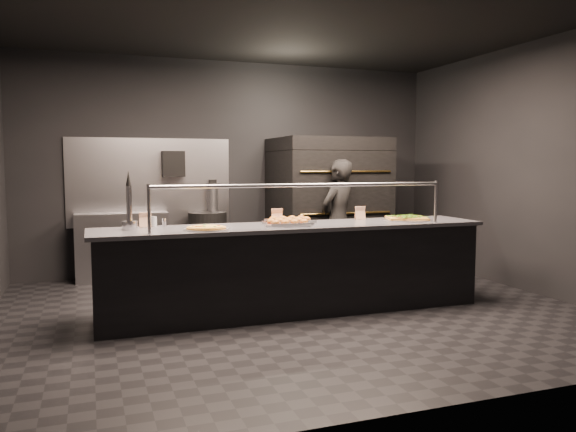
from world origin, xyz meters
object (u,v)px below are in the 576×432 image
object	(u,v)px
slider_tray_a	(287,223)
pizza_oven	(328,205)
square_pizza	(407,218)
fire_extinguisher	(213,199)
service_counter	(295,268)
towel_dispenser	(173,164)
prep_shelf	(123,246)
trash_bin	(208,244)
round_pizza	(206,228)
beer_tap	(129,213)
worker	(338,221)
slider_tray_b	(290,221)

from	to	relation	value
slider_tray_a	pizza_oven	bearing A→B (deg)	56.40
square_pizza	fire_extinguisher	bearing A→B (deg)	125.71
service_counter	towel_dispenser	distance (m)	2.78
service_counter	slider_tray_a	distance (m)	0.50
pizza_oven	prep_shelf	bearing A→B (deg)	171.46
prep_shelf	fire_extinguisher	size ratio (longest dim) A/B	2.38
towel_dispenser	slider_tray_a	bearing A→B (deg)	-71.90
fire_extinguisher	trash_bin	size ratio (longest dim) A/B	0.57
towel_dispenser	round_pizza	distance (m)	2.61
slider_tray_a	square_pizza	size ratio (longest dim) A/B	0.97
slider_tray_a	trash_bin	world-z (taller)	slider_tray_a
prep_shelf	beer_tap	size ratio (longest dim) A/B	2.12
towel_dispenser	square_pizza	distance (m)	3.32
pizza_oven	square_pizza	xyz separation A→B (m)	(0.15, -1.87, -0.03)
round_pizza	trash_bin	distance (m)	2.47
fire_extinguisher	worker	size ratio (longest dim) A/B	0.31
pizza_oven	fire_extinguisher	xyz separation A→B (m)	(-1.55, 0.50, 0.09)
slider_tray_b	square_pizza	distance (m)	1.36
square_pizza	trash_bin	distance (m)	2.89
prep_shelf	slider_tray_a	distance (m)	2.85
fire_extinguisher	beer_tap	world-z (taller)	beer_tap
prep_shelf	slider_tray_a	size ratio (longest dim) A/B	2.29
worker	pizza_oven	bearing A→B (deg)	-131.21
round_pizza	pizza_oven	bearing A→B (deg)	43.57
square_pizza	towel_dispenser	bearing A→B (deg)	133.69
fire_extinguisher	square_pizza	xyz separation A→B (m)	(1.70, -2.37, -0.12)
towel_dispenser	beer_tap	bearing A→B (deg)	-108.07
fire_extinguisher	trash_bin	bearing A→B (deg)	-123.39
service_counter	worker	bearing A→B (deg)	49.27
service_counter	worker	size ratio (longest dim) A/B	2.55
service_counter	slider_tray_b	world-z (taller)	service_counter
beer_tap	square_pizza	distance (m)	3.00
slider_tray_a	worker	xyz separation A→B (m)	(1.15, 1.28, -0.14)
square_pizza	trash_bin	world-z (taller)	square_pizza
service_counter	prep_shelf	size ratio (longest dim) A/B	3.42
pizza_oven	fire_extinguisher	distance (m)	1.63
towel_dispenser	prep_shelf	bearing A→B (deg)	-174.29
trash_bin	slider_tray_a	bearing A→B (deg)	-80.81
towel_dispenser	square_pizza	xyz separation A→B (m)	(2.25, -2.36, -0.61)
prep_shelf	square_pizza	bearing A→B (deg)	-37.77
towel_dispenser	slider_tray_b	world-z (taller)	towel_dispenser
fire_extinguisher	worker	bearing A→B (deg)	-40.14
fire_extinguisher	round_pizza	bearing A→B (deg)	-103.34
round_pizza	service_counter	bearing A→B (deg)	8.90
beer_tap	round_pizza	size ratio (longest dim) A/B	1.30
fire_extinguisher	beer_tap	xyz separation A→B (m)	(-1.29, -2.29, 0.02)
towel_dispenser	service_counter	bearing A→B (deg)	-69.37
pizza_oven	slider_tray_b	bearing A→B (deg)	-124.45
trash_bin	worker	distance (m)	1.85
pizza_oven	fire_extinguisher	world-z (taller)	pizza_oven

